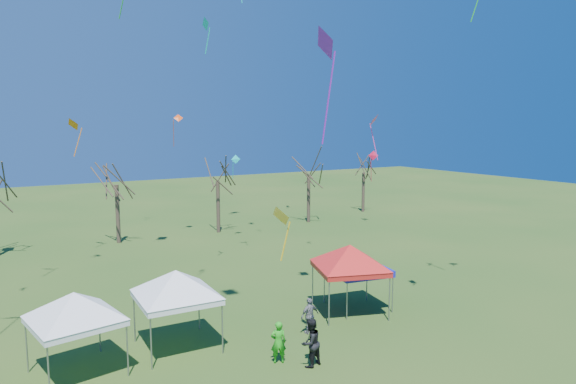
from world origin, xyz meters
name	(u,v)px	position (x,y,z in m)	size (l,w,h in m)	color
ground	(314,351)	(0.00, 0.00, 0.00)	(140.00, 140.00, 0.00)	#274D19
tree_2	(116,164)	(-2.37, 24.38, 6.29)	(3.71, 3.71, 8.18)	#3D2D21
tree_3	(217,163)	(6.03, 24.04, 6.08)	(3.59, 3.59, 7.91)	#3D2D21
tree_4	(309,159)	(15.36, 24.00, 6.06)	(3.58, 3.58, 7.89)	#3D2D21
tree_5	(364,159)	(23.72, 26.07, 5.73)	(3.39, 3.39, 7.46)	#3D2D21
tent_white_west	(74,298)	(-8.68, 2.90, 2.97)	(4.11, 4.11, 3.67)	gray
tent_white_mid	(176,276)	(-4.70, 3.24, 3.12)	(4.38, 4.38, 3.86)	gray
tent_red	(350,249)	(4.00, 2.83, 3.21)	(4.28, 4.28, 3.98)	gray
tent_blue	(358,270)	(4.77, 3.15, 1.97)	(3.14, 3.14, 2.14)	gray
person_grey	(310,316)	(0.88, 1.65, 0.82)	(0.96, 0.40, 1.64)	slate
person_dark	(311,343)	(-0.82, -1.01, 0.95)	(0.92, 0.72, 1.89)	black
person_green	(278,342)	(-1.75, -0.12, 0.84)	(0.61, 0.40, 1.68)	green
kite_13	(74,125)	(-5.73, 21.07, 9.31)	(1.09, 1.25, 2.66)	orange
kite_22	(178,119)	(2.45, 23.49, 9.75)	(0.97, 0.89, 2.65)	#F7450D
kite_12	(373,156)	(19.52, 19.59, 6.44)	(0.74, 0.86, 2.87)	red
kite_1	(282,216)	(-1.97, -0.78, 5.96)	(0.70, 0.99, 2.03)	gold
kite_5	(326,44)	(-1.23, -2.47, 11.92)	(0.78, 1.28, 3.91)	purple
kite_18	(206,25)	(0.00, 11.03, 14.84)	(0.35, 0.80, 2.07)	#0BA88A
kite_17	(374,121)	(8.97, 7.15, 9.53)	(1.10, 1.04, 2.83)	#FD38AA
kite_19	(236,160)	(5.91, 20.10, 6.53)	(0.72, 0.53, 1.93)	#0DCDCC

